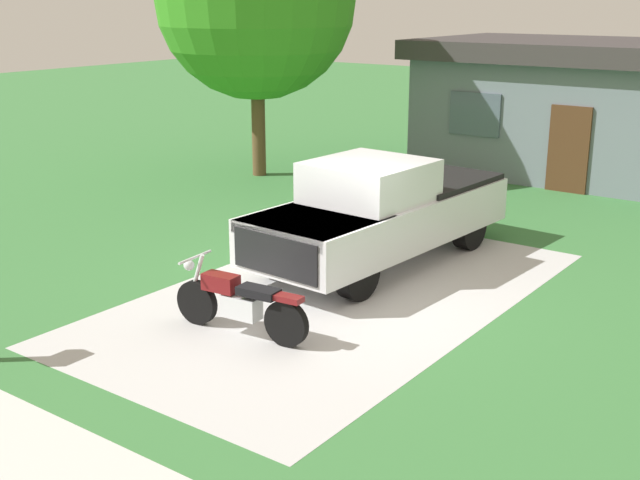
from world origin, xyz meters
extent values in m
plane|color=#39733A|center=(0.00, 0.00, 0.00)|extent=(80.00, 80.00, 0.00)
cube|color=#BBBBBB|center=(0.00, 0.00, 0.00)|extent=(4.94, 8.70, 0.01)
cube|color=beige|center=(0.00, -6.00, 0.00)|extent=(36.00, 1.80, 0.01)
cylinder|color=black|center=(-0.97, -2.16, 0.33)|extent=(0.67, 0.18, 0.66)
cylinder|color=black|center=(0.57, -2.02, 0.33)|extent=(0.67, 0.18, 0.66)
cube|color=silver|center=(-0.18, -2.09, 0.42)|extent=(0.58, 0.31, 0.32)
cube|color=maroon|center=(-0.53, -2.12, 0.72)|extent=(0.54, 0.31, 0.24)
cube|color=black|center=(0.12, -2.06, 0.70)|extent=(0.62, 0.33, 0.12)
cube|color=maroon|center=(0.57, -2.02, 0.70)|extent=(0.50, 0.24, 0.08)
cylinder|color=silver|center=(-0.97, -2.16, 0.70)|extent=(0.33, 0.09, 0.77)
cylinder|color=silver|center=(-0.97, -2.16, 1.02)|extent=(0.10, 0.70, 0.04)
sphere|color=silver|center=(-1.09, -2.17, 0.88)|extent=(0.16, 0.16, 0.16)
cylinder|color=black|center=(0.34, 0.06, 0.42)|extent=(0.35, 0.86, 0.84)
cylinder|color=black|center=(-1.29, 0.16, 0.42)|extent=(0.35, 0.86, 0.84)
cylinder|color=black|center=(0.55, 3.56, 0.42)|extent=(0.35, 0.86, 0.84)
cylinder|color=black|center=(-1.09, 3.65, 0.42)|extent=(0.35, 0.86, 0.84)
cube|color=silver|center=(-0.37, 1.91, 0.80)|extent=(2.33, 5.71, 0.80)
cube|color=silver|center=(-0.48, 0.06, 1.10)|extent=(2.01, 2.01, 0.20)
cube|color=silver|center=(-0.39, 1.51, 1.55)|extent=(1.91, 2.00, 0.70)
cube|color=#3F4C56|center=(-0.44, 0.71, 1.45)|extent=(1.71, 0.26, 0.60)
cube|color=black|center=(-0.28, 3.45, 1.05)|extent=(2.04, 2.51, 0.50)
cube|color=black|center=(-0.53, -0.87, 0.80)|extent=(1.70, 0.20, 0.64)
cylinder|color=brown|center=(-7.00, 6.33, 1.38)|extent=(0.36, 0.36, 2.77)
cube|color=slate|center=(0.36, 11.76, 1.50)|extent=(9.00, 5.00, 3.00)
cube|color=#383333|center=(0.36, 11.76, 3.25)|extent=(9.60, 5.60, 0.50)
cube|color=#4C2D19|center=(0.36, 9.23, 1.05)|extent=(1.00, 0.08, 2.10)
cube|color=#4C5966|center=(-2.16, 9.23, 1.70)|extent=(1.40, 0.06, 1.10)
camera|label=1|loc=(7.00, -10.02, 4.58)|focal=45.67mm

